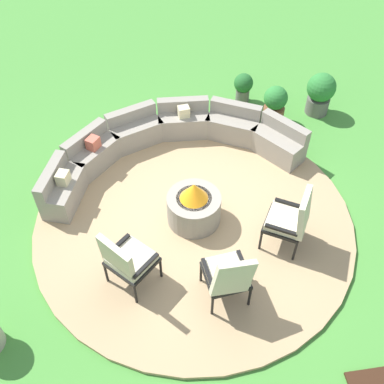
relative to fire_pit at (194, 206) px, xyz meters
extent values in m
plane|color=#478C38|center=(0.00, 0.00, -0.36)|extent=(24.00, 24.00, 0.00)
cylinder|color=tan|center=(0.00, 0.00, -0.33)|extent=(4.87, 4.87, 0.06)
cylinder|color=gray|center=(0.00, 0.00, -0.06)|extent=(0.81, 0.81, 0.48)
cylinder|color=black|center=(0.00, 0.00, 0.15)|extent=(0.53, 0.53, 0.06)
cone|color=orange|center=(0.00, 0.00, 0.32)|extent=(0.42, 0.42, 0.28)
cube|color=gray|center=(1.65, 1.24, -0.08)|extent=(0.91, 1.00, 0.43)
cube|color=gray|center=(1.76, 1.33, 0.25)|extent=(0.68, 0.83, 0.23)
cube|color=gray|center=(0.97, 1.82, -0.08)|extent=(1.02, 0.83, 0.43)
cube|color=gray|center=(1.04, 1.95, 0.25)|extent=(0.88, 0.57, 0.23)
cube|color=gray|center=(0.11, 2.06, -0.08)|extent=(0.94, 0.50, 0.43)
cube|color=gray|center=(0.12, 2.20, 0.25)|extent=(0.92, 0.21, 0.23)
cube|color=gray|center=(-0.76, 1.92, -0.08)|extent=(1.02, 0.76, 0.43)
cube|color=gray|center=(-0.82, 2.05, 0.25)|extent=(0.91, 0.49, 0.23)
cube|color=gray|center=(-1.50, 1.42, -0.08)|extent=(0.95, 0.97, 0.43)
cube|color=gray|center=(-1.60, 1.52, 0.25)|extent=(0.74, 0.77, 0.23)
cube|color=gray|center=(-1.96, 0.66, -0.08)|extent=(0.72, 1.01, 0.43)
cube|color=gray|center=(-2.09, 0.70, 0.25)|extent=(0.44, 0.92, 0.23)
cube|color=beige|center=(0.11, 2.01, 0.23)|extent=(0.21, 0.19, 0.19)
cube|color=#BC5B47|center=(-1.46, 1.38, 0.23)|extent=(0.25, 0.26, 0.20)
cube|color=beige|center=(-1.91, 0.64, 0.23)|extent=(0.23, 0.24, 0.20)
cylinder|color=black|center=(-0.97, -0.57, -0.11)|extent=(0.04, 0.04, 0.38)
cylinder|color=black|center=(-0.59, -0.96, -0.11)|extent=(0.04, 0.04, 0.38)
cylinder|color=black|center=(-1.33, -0.93, -0.11)|extent=(0.04, 0.04, 0.38)
cylinder|color=black|center=(-0.96, -1.31, -0.11)|extent=(0.04, 0.04, 0.38)
cube|color=black|center=(-0.96, -0.94, 0.11)|extent=(0.79, 0.79, 0.05)
cube|color=beige|center=(-0.96, -0.94, 0.18)|extent=(0.72, 0.72, 0.09)
cube|color=beige|center=(-1.13, -1.10, 0.45)|extent=(0.42, 0.54, 0.69)
cube|color=black|center=(-1.14, -0.76, 0.24)|extent=(0.37, 0.36, 0.04)
cube|color=black|center=(-0.78, -1.12, 0.24)|extent=(0.37, 0.36, 0.04)
cylinder|color=black|center=(-0.07, -1.10, -0.11)|extent=(0.04, 0.04, 0.38)
cylinder|color=black|center=(0.43, -1.04, -0.11)|extent=(0.04, 0.04, 0.38)
cylinder|color=black|center=(0.00, -1.62, -0.11)|extent=(0.04, 0.04, 0.38)
cylinder|color=black|center=(0.50, -1.55, -0.11)|extent=(0.04, 0.04, 0.38)
cube|color=black|center=(0.22, -1.33, 0.11)|extent=(0.60, 0.62, 0.05)
cube|color=beige|center=(0.22, -1.33, 0.18)|extent=(0.56, 0.57, 0.09)
cube|color=beige|center=(0.25, -1.56, 0.41)|extent=(0.58, 0.16, 0.63)
cube|color=black|center=(-0.02, -1.36, 0.24)|extent=(0.11, 0.47, 0.04)
cube|color=black|center=(0.45, -1.30, 0.24)|extent=(0.11, 0.47, 0.04)
cylinder|color=black|center=(0.86, -0.69, -0.11)|extent=(0.04, 0.04, 0.38)
cylinder|color=black|center=(1.13, -0.23, -0.11)|extent=(0.04, 0.04, 0.38)
cylinder|color=black|center=(1.29, -0.94, -0.11)|extent=(0.04, 0.04, 0.38)
cylinder|color=black|center=(1.56, -0.48, -0.11)|extent=(0.04, 0.04, 0.38)
cube|color=black|center=(1.21, -0.59, 0.11)|extent=(0.75, 0.76, 0.05)
cube|color=beige|center=(1.21, -0.59, 0.18)|extent=(0.69, 0.70, 0.09)
cube|color=beige|center=(1.41, -0.70, 0.42)|extent=(0.37, 0.56, 0.62)
cube|color=black|center=(1.08, -0.81, 0.24)|extent=(0.42, 0.27, 0.04)
cube|color=black|center=(1.34, -0.37, 0.24)|extent=(0.42, 0.27, 0.04)
cylinder|color=#605B56|center=(1.42, 2.99, -0.22)|extent=(0.27, 0.27, 0.27)
sphere|color=#236028|center=(1.42, 2.99, 0.06)|extent=(0.38, 0.38, 0.38)
sphere|color=#DB337A|center=(1.46, 2.99, 0.12)|extent=(0.12, 0.12, 0.12)
cylinder|color=brown|center=(1.86, 2.27, -0.20)|extent=(0.40, 0.40, 0.30)
sphere|color=#2D7A33|center=(1.86, 2.27, 0.17)|extent=(0.44, 0.44, 0.44)
sphere|color=#DB337A|center=(1.92, 2.27, 0.27)|extent=(0.18, 0.18, 0.18)
cylinder|color=#605B56|center=(2.78, 2.41, -0.19)|extent=(0.43, 0.43, 0.33)
sphere|color=#2D7A33|center=(2.78, 2.41, 0.21)|extent=(0.54, 0.54, 0.54)
camera|label=1|loc=(-0.66, -4.43, 5.09)|focal=42.48mm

